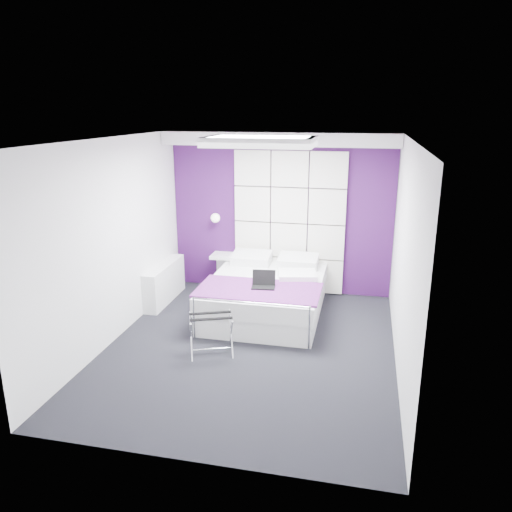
{
  "coord_description": "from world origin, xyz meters",
  "views": [
    {
      "loc": [
        1.32,
        -5.63,
        2.94
      ],
      "look_at": [
        -0.0,
        0.35,
        1.12
      ],
      "focal_mm": 35.0,
      "sensor_mm": 36.0,
      "label": 1
    }
  ],
  "objects": [
    {
      "name": "floor",
      "position": [
        0.0,
        0.0,
        0.0
      ],
      "size": [
        4.4,
        4.4,
        0.0
      ],
      "primitive_type": "plane",
      "color": "black",
      "rests_on": "ground"
    },
    {
      "name": "ceiling",
      "position": [
        0.0,
        0.0,
        2.6
      ],
      "size": [
        4.4,
        4.4,
        0.0
      ],
      "primitive_type": "plane",
      "rotation": [
        3.14,
        0.0,
        0.0
      ],
      "color": "white",
      "rests_on": "wall_back"
    },
    {
      "name": "wall_back",
      "position": [
        0.0,
        2.2,
        1.3
      ],
      "size": [
        3.6,
        0.0,
        3.6
      ],
      "primitive_type": "plane",
      "rotation": [
        1.57,
        0.0,
        0.0
      ],
      "color": "white",
      "rests_on": "floor"
    },
    {
      "name": "wall_left",
      "position": [
        -1.8,
        0.0,
        1.3
      ],
      "size": [
        0.0,
        4.4,
        4.4
      ],
      "primitive_type": "plane",
      "rotation": [
        1.57,
        0.0,
        1.57
      ],
      "color": "white",
      "rests_on": "floor"
    },
    {
      "name": "wall_right",
      "position": [
        1.8,
        0.0,
        1.3
      ],
      "size": [
        0.0,
        4.4,
        4.4
      ],
      "primitive_type": "plane",
      "rotation": [
        1.57,
        0.0,
        -1.57
      ],
      "color": "white",
      "rests_on": "floor"
    },
    {
      "name": "accent_wall",
      "position": [
        0.0,
        2.19,
        1.3
      ],
      "size": [
        3.58,
        0.02,
        2.58
      ],
      "primitive_type": "cube",
      "color": "#3B1049",
      "rests_on": "wall_back"
    },
    {
      "name": "soffit",
      "position": [
        0.0,
        1.95,
        2.5
      ],
      "size": [
        3.58,
        0.5,
        0.2
      ],
      "primitive_type": "cube",
      "color": "white",
      "rests_on": "wall_back"
    },
    {
      "name": "headboard",
      "position": [
        0.15,
        2.14,
        1.17
      ],
      "size": [
        1.8,
        0.08,
        2.3
      ],
      "primitive_type": null,
      "color": "silver",
      "rests_on": "wall_back"
    },
    {
      "name": "skylight",
      "position": [
        0.0,
        0.6,
        2.55
      ],
      "size": [
        1.36,
        0.86,
        0.12
      ],
      "primitive_type": null,
      "color": "white",
      "rests_on": "ceiling"
    },
    {
      "name": "wall_lamp",
      "position": [
        -1.05,
        2.06,
        1.22
      ],
      "size": [
        0.15,
        0.15,
        0.15
      ],
      "primitive_type": "sphere",
      "color": "white",
      "rests_on": "wall_back"
    },
    {
      "name": "radiator",
      "position": [
        -1.69,
        1.3,
        0.3
      ],
      "size": [
        0.22,
        1.2,
        0.6
      ],
      "primitive_type": "cube",
      "color": "white",
      "rests_on": "floor"
    },
    {
      "name": "bed",
      "position": [
        -0.02,
        1.13,
        0.3
      ],
      "size": [
        1.68,
        2.03,
        0.71
      ],
      "color": "white",
      "rests_on": "floor"
    },
    {
      "name": "nightstand",
      "position": [
        -0.87,
        2.02,
        0.59
      ],
      "size": [
        0.48,
        0.37,
        0.05
      ],
      "primitive_type": "cube",
      "color": "white",
      "rests_on": "wall_back"
    },
    {
      "name": "luggage_rack",
      "position": [
        -0.44,
        -0.25,
        0.25
      ],
      "size": [
        0.52,
        0.38,
        0.51
      ],
      "rotation": [
        0.0,
        0.0,
        0.37
      ],
      "color": "silver",
      "rests_on": "floor"
    },
    {
      "name": "laptop",
      "position": [
        0.03,
        0.73,
        0.63
      ],
      "size": [
        0.32,
        0.23,
        0.23
      ],
      "rotation": [
        0.0,
        0.0,
        0.11
      ],
      "color": "black",
      "rests_on": "bed"
    }
  ]
}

